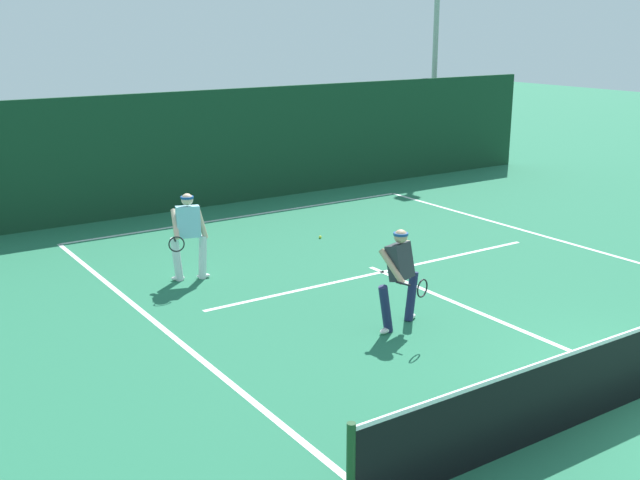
{
  "coord_description": "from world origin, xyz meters",
  "views": [
    {
      "loc": [
        -9.03,
        -5.3,
        4.74
      ],
      "look_at": [
        -1.69,
        5.7,
        1.0
      ],
      "focal_mm": 43.42,
      "sensor_mm": 36.0,
      "label": 1
    }
  ],
  "objects_px": {
    "player_near": "(400,274)",
    "player_far": "(188,233)",
    "tennis_ball": "(320,237)",
    "light_pole": "(436,22)"
  },
  "relations": [
    {
      "from": "tennis_ball",
      "to": "light_pole",
      "type": "distance_m",
      "value": 11.79
    },
    {
      "from": "light_pole",
      "to": "tennis_ball",
      "type": "bearing_deg",
      "value": -144.88
    },
    {
      "from": "player_near",
      "to": "player_far",
      "type": "relative_size",
      "value": 0.97
    },
    {
      "from": "player_near",
      "to": "player_far",
      "type": "height_order",
      "value": "player_far"
    },
    {
      "from": "player_near",
      "to": "player_far",
      "type": "bearing_deg",
      "value": -83.86
    },
    {
      "from": "player_near",
      "to": "tennis_ball",
      "type": "xyz_separation_m",
      "value": [
        1.87,
        5.08,
        -0.86
      ]
    },
    {
      "from": "tennis_ball",
      "to": "light_pole",
      "type": "xyz_separation_m",
      "value": [
        8.85,
        6.22,
        4.69
      ]
    },
    {
      "from": "player_near",
      "to": "player_far",
      "type": "distance_m",
      "value": 4.43
    },
    {
      "from": "tennis_ball",
      "to": "light_pole",
      "type": "bearing_deg",
      "value": 35.12
    },
    {
      "from": "player_far",
      "to": "player_near",
      "type": "bearing_deg",
      "value": 131.33
    }
  ]
}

